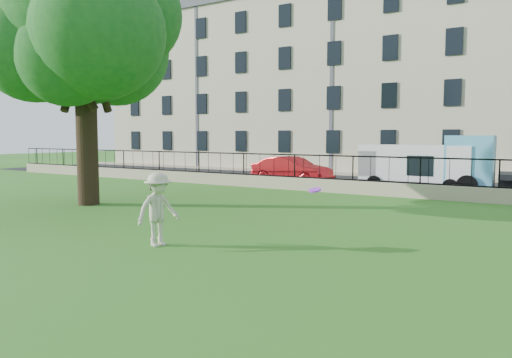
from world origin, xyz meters
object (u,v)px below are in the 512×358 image
Objects in this scene: man at (158,209)px; white_van at (417,168)px; red_sedan at (292,170)px; frisbee at (315,190)px; tree at (83,26)px.

white_van is at bearing 5.58° from man.
frisbee is at bearing -145.23° from red_sedan.
red_sedan is at bearing 76.53° from tree.
tree is 12.70m from frisbee.
man is 15.82m from white_van.
tree reaches higher than red_sedan.
man is 6.51× the size of frisbee.
tree is at bearing 74.73° from man.
red_sedan is 6.55m from white_van.
frisbee reaches higher than red_sedan.
frisbee is (3.72, 0.83, 0.61)m from man.
red_sedan is 0.87× the size of white_van.
tree is 37.41× the size of frisbee.
tree is 16.06m from white_van.
frisbee is (11.19, -2.99, -5.22)m from tree.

